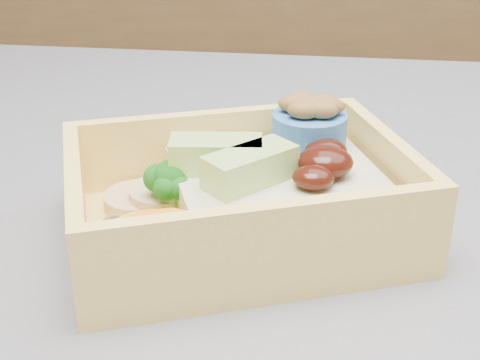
# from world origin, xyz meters

# --- Properties ---
(bento_box) EXTENTS (0.23, 0.20, 0.07)m
(bento_box) POSITION_xyz_m (-0.11, -0.08, 0.95)
(bento_box) COLOR #FFD669
(bento_box) RESTS_ON island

